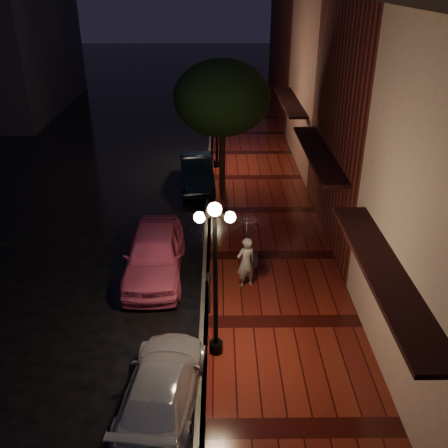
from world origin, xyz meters
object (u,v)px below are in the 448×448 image
(pink_car, at_px, (154,254))
(silver_car, at_px, (162,386))
(parking_meter, at_px, (209,289))
(woman_with_umbrella, at_px, (247,242))
(streetlamp_far, at_px, (217,120))
(navy_car, at_px, (197,172))
(streetlamp_near, at_px, (215,273))
(street_tree, at_px, (222,100))

(pink_car, distance_m, silver_car, 5.77)
(pink_car, relative_size, parking_meter, 3.43)
(pink_car, relative_size, woman_with_umbrella, 1.92)
(streetlamp_far, relative_size, pink_car, 0.93)
(pink_car, bearing_deg, navy_car, 80.79)
(navy_car, bearing_deg, streetlamp_near, -90.45)
(streetlamp_near, distance_m, silver_car, 2.89)
(parking_meter, bearing_deg, street_tree, 100.16)
(silver_car, bearing_deg, streetlamp_near, -120.16)
(streetlamp_near, bearing_deg, navy_car, 94.59)
(silver_car, xyz_separation_m, parking_meter, (1.03, 3.36, 0.38))
(pink_car, bearing_deg, street_tree, 70.45)
(silver_car, xyz_separation_m, woman_with_umbrella, (2.16, 4.76, 1.15))
(pink_car, xyz_separation_m, parking_meter, (1.85, -2.34, 0.18))
(streetlamp_near, relative_size, silver_car, 1.05)
(street_tree, bearing_deg, navy_car, 144.98)
(pink_car, height_order, woman_with_umbrella, woman_with_umbrella)
(woman_with_umbrella, bearing_deg, streetlamp_near, 48.67)
(street_tree, xyz_separation_m, parking_meter, (-0.46, -9.30, -3.27))
(street_tree, bearing_deg, parking_meter, -92.82)
(woman_with_umbrella, bearing_deg, navy_car, -102.33)
(streetlamp_far, xyz_separation_m, pink_car, (-2.05, -9.97, -1.81))
(parking_meter, bearing_deg, woman_with_umbrella, 63.89)
(street_tree, height_order, pink_car, street_tree)
(street_tree, relative_size, silver_car, 1.41)
(navy_car, height_order, silver_car, navy_car)
(pink_car, bearing_deg, streetlamp_near, -64.30)
(parking_meter, bearing_deg, streetlamp_far, 102.05)
(silver_car, bearing_deg, navy_car, -85.00)
(streetlamp_near, bearing_deg, silver_car, -126.35)
(silver_car, bearing_deg, parking_meter, -100.85)
(streetlamp_near, distance_m, streetlamp_far, 14.00)
(street_tree, bearing_deg, streetlamp_far, 94.91)
(streetlamp_near, bearing_deg, streetlamp_far, 90.00)
(woman_with_umbrella, distance_m, parking_meter, 1.96)
(streetlamp_near, bearing_deg, street_tree, 88.65)
(streetlamp_near, xyz_separation_m, street_tree, (0.26, 10.99, 1.64))
(pink_car, bearing_deg, streetlamp_far, 77.18)
(streetlamp_near, height_order, silver_car, streetlamp_near)
(streetlamp_far, height_order, pink_car, streetlamp_far)
(street_tree, relative_size, pink_car, 1.25)
(streetlamp_near, bearing_deg, pink_car, 116.91)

